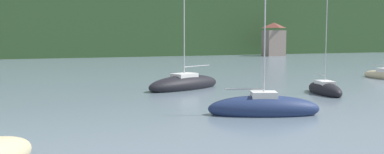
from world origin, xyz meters
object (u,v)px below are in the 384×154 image
shore_building_westcentral (274,40)px  sailboat_mid_8 (325,90)px  sailboat_far_6 (184,84)px  sailboat_mid_1 (264,108)px

shore_building_westcentral → sailboat_mid_8: (-27.74, -57.00, -3.19)m
sailboat_far_6 → sailboat_mid_1: bearing=66.6°
sailboat_mid_1 → sailboat_mid_8: 12.08m
shore_building_westcentral → sailboat_mid_1: 74.33m
sailboat_mid_1 → sailboat_far_6: bearing=110.7°
sailboat_far_6 → sailboat_mid_8: 12.55m
sailboat_far_6 → sailboat_mid_8: sailboat_far_6 is taller
sailboat_mid_1 → sailboat_mid_8: size_ratio=0.96×
sailboat_mid_1 → sailboat_far_6: size_ratio=0.73×
sailboat_mid_1 → sailboat_mid_8: bearing=55.2°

